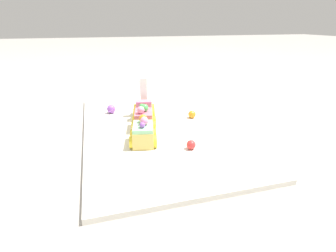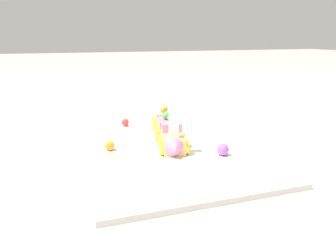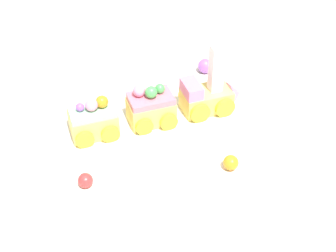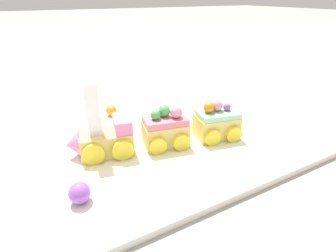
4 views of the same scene
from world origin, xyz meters
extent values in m
plane|color=gray|center=(0.00, 0.00, 0.00)|extent=(10.00, 10.00, 0.00)
cube|color=white|center=(0.00, 0.00, 0.01)|extent=(0.70, 0.41, 0.01)
cube|color=#EACC66|center=(0.09, 0.01, 0.03)|extent=(0.09, 0.07, 0.04)
cube|color=pink|center=(0.06, 0.02, 0.06)|extent=(0.04, 0.05, 0.02)
cone|color=pink|center=(0.14, 0.00, 0.04)|extent=(0.03, 0.05, 0.05)
cube|color=white|center=(0.11, 0.01, 0.06)|extent=(0.03, 0.03, 0.02)
cube|color=white|center=(0.11, 0.01, 0.08)|extent=(0.03, 0.03, 0.02)
cube|color=white|center=(0.11, 0.01, 0.11)|extent=(0.03, 0.03, 0.02)
cube|color=white|center=(0.11, 0.01, 0.13)|extent=(0.03, 0.03, 0.02)
cylinder|color=yellow|center=(0.11, -0.02, 0.03)|extent=(0.04, 0.01, 0.04)
cylinder|color=yellow|center=(0.12, 0.04, 0.03)|extent=(0.04, 0.01, 0.04)
cylinder|color=yellow|center=(0.06, -0.01, 0.03)|extent=(0.04, 0.01, 0.04)
cylinder|color=yellow|center=(0.08, 0.05, 0.03)|extent=(0.04, 0.01, 0.04)
cube|color=#EACC66|center=(-0.01, 0.04, 0.03)|extent=(0.09, 0.07, 0.04)
cube|color=#E57084|center=(-0.01, 0.04, 0.06)|extent=(0.08, 0.06, 0.01)
sphere|color=pink|center=(-0.02, 0.05, 0.08)|extent=(0.02, 0.02, 0.02)
sphere|color=#4CBC56|center=(-0.01, 0.03, 0.08)|extent=(0.02, 0.02, 0.02)
sphere|color=#4CBC56|center=(0.01, 0.04, 0.07)|extent=(0.02, 0.02, 0.02)
cylinder|color=yellow|center=(0.01, 0.00, 0.03)|extent=(0.03, 0.01, 0.03)
cylinder|color=yellow|center=(0.02, 0.06, 0.03)|extent=(0.03, 0.01, 0.03)
cylinder|color=yellow|center=(-0.03, 0.01, 0.03)|extent=(0.03, 0.01, 0.03)
cylinder|color=yellow|center=(-0.02, 0.07, 0.03)|extent=(0.03, 0.01, 0.03)
cube|color=#EACC66|center=(-0.11, 0.06, 0.03)|extent=(0.09, 0.07, 0.04)
cube|color=#93DBA3|center=(-0.11, 0.06, 0.06)|extent=(0.08, 0.06, 0.01)
sphere|color=#9956C6|center=(-0.12, 0.06, 0.07)|extent=(0.02, 0.02, 0.01)
sphere|color=pink|center=(-0.11, 0.05, 0.07)|extent=(0.02, 0.02, 0.02)
sphere|color=orange|center=(-0.09, 0.05, 0.07)|extent=(0.02, 0.02, 0.02)
cylinder|color=yellow|center=(-0.09, 0.02, 0.03)|extent=(0.03, 0.01, 0.03)
cylinder|color=yellow|center=(-0.08, 0.08, 0.03)|extent=(0.03, 0.01, 0.03)
cylinder|color=yellow|center=(-0.13, 0.03, 0.03)|extent=(0.03, 0.01, 0.03)
cylinder|color=yellow|center=(-0.12, 0.09, 0.03)|extent=(0.03, 0.01, 0.03)
sphere|color=#9956C6|center=(0.16, 0.11, 0.03)|extent=(0.03, 0.03, 0.03)
sphere|color=orange|center=(0.04, -0.13, 0.02)|extent=(0.02, 0.02, 0.02)
sphere|color=red|center=(-0.17, -0.05, 0.02)|extent=(0.02, 0.02, 0.02)
camera|label=1|loc=(-0.70, 0.16, 0.30)|focal=28.00mm
camera|label=2|loc=(0.80, -0.24, 0.28)|focal=35.00mm
camera|label=3|loc=(-0.31, -0.52, 0.53)|focal=50.00mm
camera|label=4|loc=(0.18, 0.40, 0.26)|focal=28.00mm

